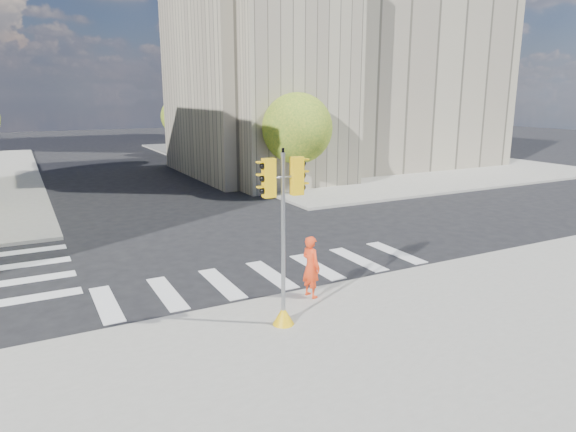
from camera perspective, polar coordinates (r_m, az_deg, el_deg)
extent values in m
plane|color=black|center=(19.43, -4.22, -4.71)|extent=(160.00, 160.00, 0.00)
cube|color=gray|center=(11.15, 20.68, -19.74)|extent=(30.00, 14.00, 0.15)
cube|color=gray|center=(51.26, 4.66, 6.64)|extent=(28.00, 40.00, 0.15)
cube|color=gray|center=(44.26, 5.73, 14.55)|extent=(26.00, 14.00, 14.00)
cube|color=gray|center=(35.90, -0.76, 14.92)|extent=(8.00, 8.00, 14.00)
cube|color=#9EA0A3|center=(66.46, -1.44, 21.10)|extent=(20.00, 18.00, 30.00)
cylinder|color=#382616|center=(31.14, 1.00, 4.43)|extent=(0.28, 0.28, 2.38)
sphere|color=#3B6F1F|center=(30.83, 1.02, 9.71)|extent=(4.20, 4.20, 4.20)
cylinder|color=#382616|center=(41.95, -6.97, 6.74)|extent=(0.28, 0.28, 2.52)
sphere|color=#3B6F1F|center=(41.72, -7.09, 10.97)|extent=(4.60, 4.60, 4.60)
cylinder|color=#382616|center=(53.29, -11.64, 7.82)|extent=(0.28, 0.28, 2.27)
sphere|color=#3B6F1F|center=(53.11, -11.78, 10.76)|extent=(4.00, 4.00, 4.00)
cylinder|color=black|center=(34.60, -1.48, 10.25)|extent=(0.12, 0.12, 8.00)
cube|color=black|center=(34.61, -1.52, 16.88)|extent=(0.35, 0.18, 0.22)
cylinder|color=black|center=(47.54, -9.14, 10.93)|extent=(0.12, 0.12, 8.00)
cube|color=black|center=(47.55, -9.32, 15.75)|extent=(0.35, 0.18, 0.22)
cone|color=#E8B10C|center=(13.63, -0.52, -10.96)|extent=(0.56, 0.56, 0.50)
cylinder|color=gray|center=(12.93, -0.54, -2.87)|extent=(0.11, 0.11, 4.49)
cylinder|color=black|center=(12.49, -0.56, 7.30)|extent=(0.07, 0.07, 0.12)
cylinder|color=gray|center=(12.57, -0.55, 4.36)|extent=(0.90, 0.08, 0.06)
cube|color=#E8B10C|center=(12.41, -2.14, 4.23)|extent=(0.31, 0.23, 0.95)
cube|color=#E8B10C|center=(12.74, 0.99, 4.48)|extent=(0.31, 0.23, 0.95)
imported|color=#EF3C16|center=(15.16, 2.57, -5.64)|extent=(0.57, 0.75, 1.86)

